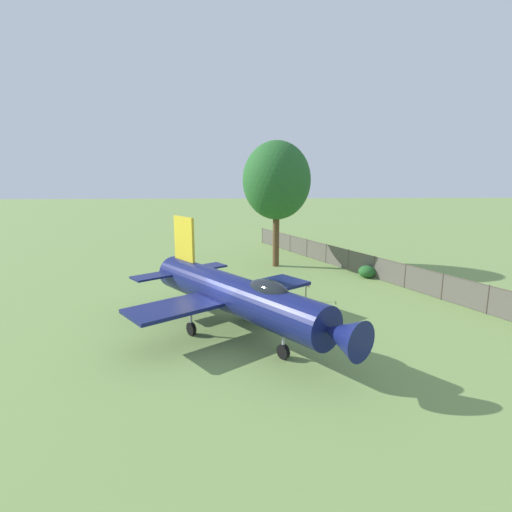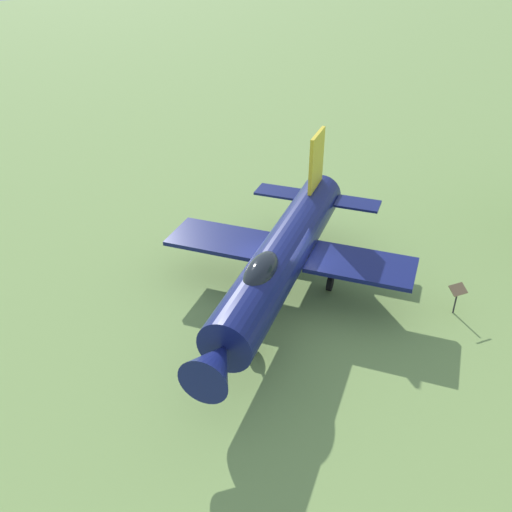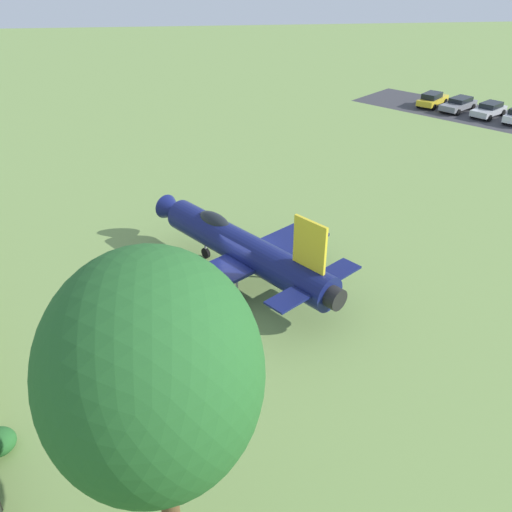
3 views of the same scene
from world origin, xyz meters
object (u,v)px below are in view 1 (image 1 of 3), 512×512
object	(u,v)px
display_jet	(238,295)
shrub_near_fence	(367,272)
shade_tree	(277,181)
info_plaque	(306,287)

from	to	relation	value
display_jet	shrub_near_fence	size ratio (longest dim) A/B	9.43
display_jet	shade_tree	size ratio (longest dim) A/B	1.21
display_jet	shrub_near_fence	world-z (taller)	display_jet
shade_tree	shrub_near_fence	size ratio (longest dim) A/B	7.79
shade_tree	shrub_near_fence	distance (m)	9.51
info_plaque	shrub_near_fence	bearing A→B (deg)	-45.76
display_jet	shade_tree	bearing A→B (deg)	130.57
shade_tree	shrub_near_fence	bearing A→B (deg)	-122.84
display_jet	shade_tree	world-z (taller)	shade_tree
display_jet	info_plaque	bearing A→B (deg)	104.42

